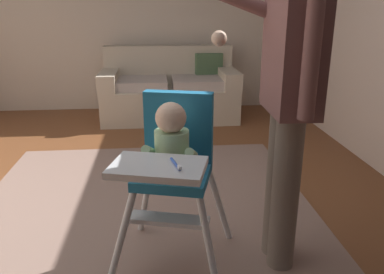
{
  "coord_description": "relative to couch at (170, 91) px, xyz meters",
  "views": [
    {
      "loc": [
        0.36,
        -2.35,
        1.34
      ],
      "look_at": [
        0.52,
        -0.6,
        0.74
      ],
      "focal_mm": 36.5,
      "sensor_mm": 36.0,
      "label": 1
    }
  ],
  "objects": [
    {
      "name": "ground",
      "position": [
        -0.52,
        -2.43,
        -0.38
      ],
      "size": [
        6.02,
        7.45,
        0.1
      ],
      "primitive_type": "cube",
      "color": "brown"
    },
    {
      "name": "high_chair",
      "position": [
        -0.09,
        -2.96,
        0.29
      ],
      "size": [
        0.73,
        0.82,
        0.92
      ],
      "rotation": [
        0.0,
        0.0,
        -1.83
      ],
      "color": "silver",
      "rests_on": "ground"
    },
    {
      "name": "adult_standing",
      "position": [
        0.47,
        -2.98,
        0.61
      ],
      "size": [
        0.51,
        0.51,
        1.67
      ],
      "rotation": [
        0.0,
        0.0,
        3.11
      ],
      "color": "#6C6055",
      "rests_on": "ground"
    },
    {
      "name": "couch",
      "position": [
        0.0,
        0.0,
        0.0
      ],
      "size": [
        1.64,
        0.86,
        0.86
      ],
      "rotation": [
        0.0,
        0.0,
        -1.57
      ],
      "color": "beige",
      "rests_on": "ground"
    },
    {
      "name": "wall_far",
      "position": [
        -0.52,
        0.52,
        1.0
      ],
      "size": [
        5.22,
        0.06,
        2.67
      ],
      "primitive_type": "cube",
      "color": "beige",
      "rests_on": "ground"
    },
    {
      "name": "area_rug",
      "position": [
        -0.27,
        -2.37,
        -0.33
      ],
      "size": [
        2.33,
        2.47,
        0.01
      ],
      "primitive_type": "cube",
      "color": "gray",
      "rests_on": "ground"
    }
  ]
}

